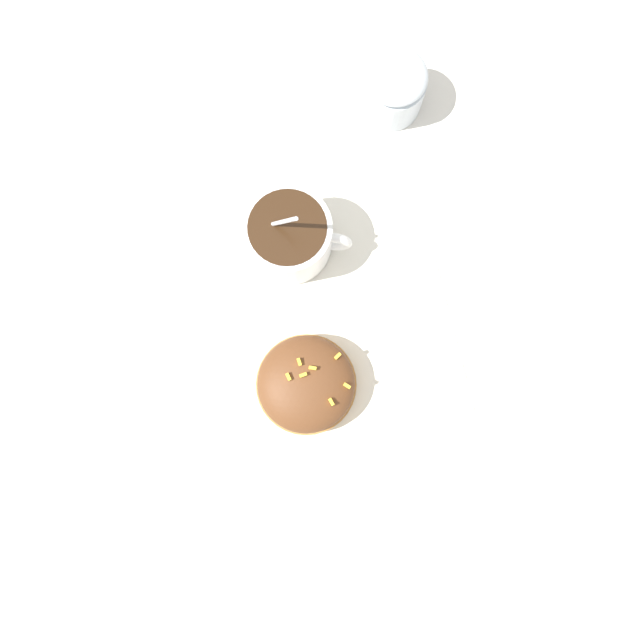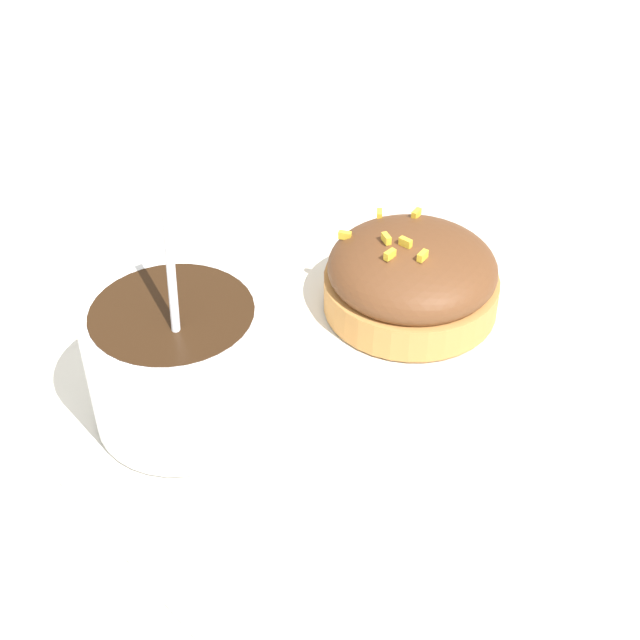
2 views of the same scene
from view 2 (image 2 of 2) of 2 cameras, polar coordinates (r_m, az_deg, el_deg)
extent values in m
plane|color=silver|center=(0.48, -1.36, -2.29)|extent=(3.00, 3.00, 0.00)
cube|color=white|center=(0.48, -1.36, -2.15)|extent=(0.29, 0.30, 0.00)
cylinder|color=white|center=(0.42, -8.71, -3.14)|extent=(0.08, 0.08, 0.06)
cylinder|color=#331E0F|center=(0.40, -9.06, -0.39)|extent=(0.07, 0.07, 0.01)
torus|color=white|center=(0.46, -10.40, 0.66)|extent=(0.02, 0.04, 0.04)
ellipsoid|color=silver|center=(0.45, -8.33, -3.21)|extent=(0.03, 0.03, 0.01)
cylinder|color=silver|center=(0.39, -9.18, -0.91)|extent=(0.03, 0.05, 0.10)
cylinder|color=#C18442|center=(0.50, 5.81, 1.82)|extent=(0.10, 0.10, 0.02)
ellipsoid|color=brown|center=(0.49, 5.93, 3.36)|extent=(0.09, 0.09, 0.04)
cube|color=yellow|center=(0.47, 4.49, 4.20)|extent=(0.01, 0.00, 0.00)
cube|color=yellow|center=(0.49, 1.60, 5.44)|extent=(0.01, 0.01, 0.00)
cube|color=yellow|center=(0.51, 3.83, 6.77)|extent=(0.01, 0.01, 0.00)
cube|color=yellow|center=(0.47, 6.58, 4.10)|extent=(0.01, 0.00, 0.00)
cube|color=yellow|center=(0.48, 5.49, 4.97)|extent=(0.00, 0.01, 0.00)
cube|color=yellow|center=(0.48, 4.56, 5.04)|extent=(0.01, 0.01, 0.00)
cube|color=yellow|center=(0.51, 6.18, 6.79)|extent=(0.01, 0.01, 0.00)
camera|label=1|loc=(0.53, 26.23, 73.87)|focal=35.00mm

